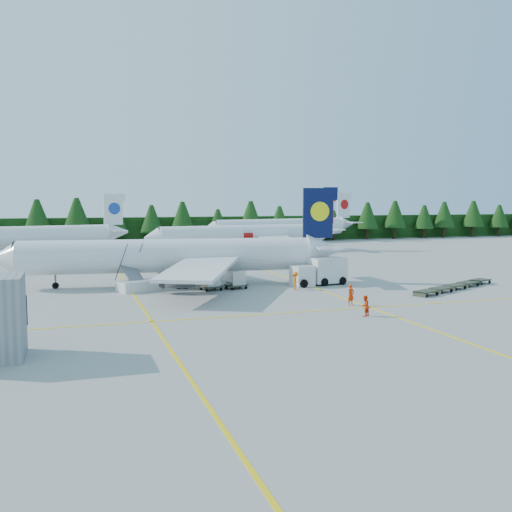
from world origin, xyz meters
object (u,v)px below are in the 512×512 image
object	(u,v)px
service_truck	(319,272)
airliner_navy	(162,256)
airliner_red	(241,236)
airstairs	(137,283)

from	to	relation	value
service_truck	airliner_navy	bearing A→B (deg)	157.24
airliner_red	service_truck	world-z (taller)	airliner_red
airliner_navy	service_truck	distance (m)	18.24
airliner_red	service_truck	distance (m)	40.68
airliner_red	airliner_navy	bearing A→B (deg)	-126.28
airliner_navy	airstairs	size ratio (longest dim) A/B	5.81
airliner_red	airstairs	size ratio (longest dim) A/B	5.70
service_truck	airliner_red	bearing A→B (deg)	79.36
airstairs	service_truck	size ratio (longest dim) A/B	0.99
airliner_navy	airliner_red	bearing A→B (deg)	68.14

